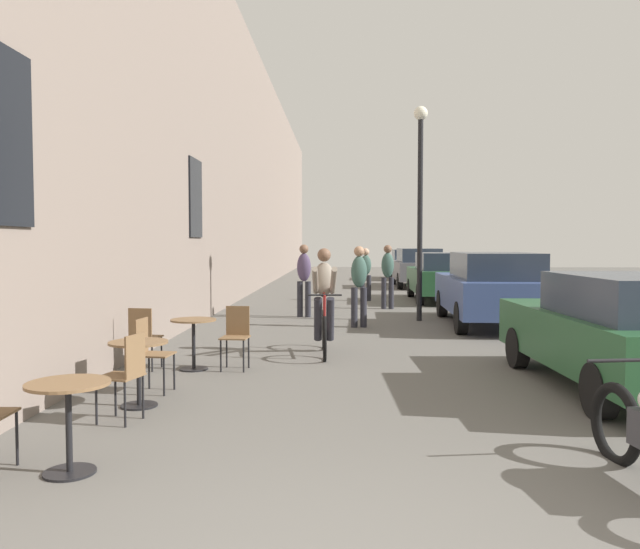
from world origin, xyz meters
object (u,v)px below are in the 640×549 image
(cyclist_on_bicycle, at_px, (324,304))
(street_lamp, at_px, (420,185))
(cafe_table_far, at_px, (194,333))
(parked_car_third, at_px, (442,276))
(pedestrian_near, at_px, (359,282))
(parked_car_fifth, at_px, (407,264))
(parked_car_fourth, at_px, (417,267))
(parked_car_nearest, at_px, (618,331))
(pedestrian_mid, at_px, (304,276))
(pedestrian_far, at_px, (388,273))
(cafe_table_near, at_px, (68,407))
(cafe_chair_far_toward_street, at_px, (144,334))
(parked_car_second, at_px, (491,288))
(cafe_chair_far_toward_wall, at_px, (236,333))
(pedestrian_furthest, at_px, (366,271))
(cafe_table_mid, at_px, (139,359))
(cafe_chair_mid_toward_street, at_px, (126,371))
(cafe_chair_mid_toward_wall, at_px, (150,350))

(cyclist_on_bicycle, bearing_deg, street_lamp, 64.63)
(cafe_table_far, height_order, parked_car_third, parked_car_third)
(pedestrian_near, height_order, parked_car_fifth, pedestrian_near)
(cyclist_on_bicycle, xyz_separation_m, parked_car_fourth, (3.36, 15.58, 0.01))
(street_lamp, relative_size, parked_car_nearest, 1.20)
(pedestrian_near, xyz_separation_m, pedestrian_mid, (-1.28, 1.84, 0.02))
(pedestrian_far, bearing_deg, cafe_table_far, -111.78)
(pedestrian_mid, height_order, parked_car_fourth, pedestrian_mid)
(cafe_table_near, distance_m, street_lamp, 10.88)
(cafe_chair_far_toward_street, bearing_deg, parked_car_second, 39.88)
(parked_car_third, bearing_deg, parked_car_fifth, 89.17)
(parked_car_third, bearing_deg, pedestrian_mid, -132.92)
(cafe_table_near, distance_m, parked_car_fourth, 21.65)
(street_lamp, height_order, parked_car_third, street_lamp)
(parked_car_second, bearing_deg, cafe_chair_far_toward_wall, -134.15)
(cafe_chair_far_toward_street, distance_m, pedestrian_far, 9.37)
(cafe_chair_far_toward_street, distance_m, parked_car_fifth, 23.40)
(pedestrian_far, relative_size, parked_car_third, 0.41)
(parked_car_second, bearing_deg, pedestrian_near, -172.62)
(cafe_chair_far_toward_wall, relative_size, pedestrian_far, 0.51)
(parked_car_nearest, bearing_deg, parked_car_third, 91.27)
(cafe_table_far, xyz_separation_m, cyclist_on_bicycle, (1.81, 1.39, 0.29))
(pedestrian_furthest, bearing_deg, cyclist_on_bicycle, -96.27)
(pedestrian_near, bearing_deg, cyclist_on_bicycle, -101.55)
(street_lamp, bearing_deg, cafe_table_far, -123.97)
(cafe_table_mid, xyz_separation_m, parked_car_nearest, (5.57, 0.90, 0.22))
(pedestrian_near, relative_size, parked_car_fifth, 0.42)
(street_lamp, bearing_deg, pedestrian_mid, 166.43)
(cafe_table_near, xyz_separation_m, cafe_table_mid, (-0.11, 2.02, 0.00))
(street_lamp, bearing_deg, cafe_table_mid, -117.28)
(cafe_chair_far_toward_street, height_order, parked_car_nearest, parked_car_nearest)
(parked_car_nearest, bearing_deg, cafe_chair_mid_toward_street, -164.60)
(cafe_table_near, bearing_deg, cafe_chair_far_toward_wall, 81.47)
(pedestrian_mid, distance_m, parked_car_nearest, 8.66)
(cafe_table_near, xyz_separation_m, parked_car_second, (5.35, 9.00, 0.30))
(cafe_chair_far_toward_wall, relative_size, parked_car_fourth, 0.20)
(pedestrian_far, distance_m, parked_car_fifth, 14.30)
(parked_car_nearest, bearing_deg, cafe_chair_mid_toward_wall, -177.56)
(cafe_chair_far_toward_wall, distance_m, parked_car_third, 11.58)
(parked_car_nearest, height_order, parked_car_fifth, parked_car_fifth)
(cafe_table_mid, height_order, cafe_table_far, same)
(cafe_chair_mid_toward_street, distance_m, cafe_table_far, 2.63)
(cafe_chair_mid_toward_street, height_order, cafe_chair_far_toward_street, same)
(pedestrian_near, relative_size, pedestrian_far, 0.99)
(street_lamp, bearing_deg, cafe_chair_mid_toward_street, -115.15)
(cafe_table_mid, distance_m, pedestrian_near, 7.11)
(cafe_chair_far_toward_wall, height_order, street_lamp, street_lamp)
(cafe_table_far, xyz_separation_m, cafe_chair_far_toward_street, (-0.69, -0.08, -0.00))
(pedestrian_furthest, height_order, parked_car_fourth, pedestrian_furthest)
(pedestrian_furthest, bearing_deg, cafe_table_near, -100.96)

